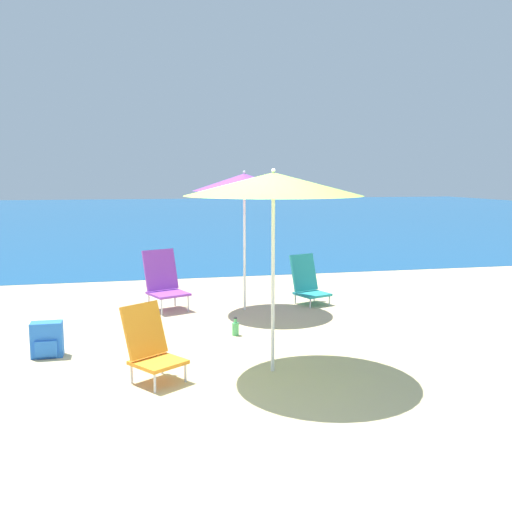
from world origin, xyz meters
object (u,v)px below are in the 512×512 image
(beach_umbrella_purple, at_px, (244,182))
(beach_chair_teal, at_px, (308,282))
(beach_chair_orange, at_px, (151,345))
(beach_chair_purple, at_px, (164,281))
(beach_umbrella_lime, at_px, (273,184))
(water_bottle, at_px, (235,328))
(backpack_blue, at_px, (47,340))

(beach_umbrella_purple, relative_size, beach_chair_teal, 2.72)
(beach_umbrella_purple, bearing_deg, beach_chair_orange, -118.67)
(beach_umbrella_purple, distance_m, beach_chair_purple, 1.90)
(beach_umbrella_lime, relative_size, water_bottle, 8.89)
(beach_umbrella_purple, xyz_separation_m, beach_chair_purple, (-1.16, 0.32, -1.46))
(beach_chair_purple, bearing_deg, beach_umbrella_lime, -95.35)
(beach_umbrella_lime, bearing_deg, backpack_blue, 156.71)
(beach_umbrella_lime, distance_m, beach_chair_orange, 1.97)
(beach_chair_orange, bearing_deg, beach_umbrella_purple, 26.45)
(beach_chair_teal, relative_size, beach_chair_purple, 0.86)
(beach_chair_teal, bearing_deg, backpack_blue, -171.89)
(beach_chair_teal, bearing_deg, beach_umbrella_lime, -134.21)
(beach_chair_teal, bearing_deg, beach_chair_orange, -150.91)
(beach_chair_purple, bearing_deg, beach_chair_orange, -117.96)
(backpack_blue, relative_size, water_bottle, 1.69)
(beach_umbrella_purple, relative_size, water_bottle, 8.90)
(backpack_blue, bearing_deg, beach_chair_orange, -42.33)
(beach_umbrella_purple, height_order, beach_chair_purple, beach_umbrella_purple)
(beach_chair_teal, height_order, backpack_blue, beach_chair_teal)
(beach_chair_orange, height_order, beach_chair_teal, beach_chair_teal)
(beach_umbrella_lime, height_order, water_bottle, beach_umbrella_lime)
(water_bottle, bearing_deg, beach_umbrella_purple, 73.79)
(beach_chair_orange, distance_m, beach_chair_teal, 3.89)
(beach_chair_teal, height_order, beach_chair_purple, beach_chair_purple)
(beach_chair_orange, height_order, beach_chair_purple, beach_chair_purple)
(beach_chair_orange, xyz_separation_m, beach_chair_purple, (0.32, 3.03, 0.07))
(beach_chair_teal, bearing_deg, beach_chair_purple, 157.71)
(beach_umbrella_lime, height_order, beach_chair_teal, beach_umbrella_lime)
(beach_umbrella_lime, relative_size, beach_chair_orange, 2.77)
(water_bottle, bearing_deg, beach_chair_orange, -128.50)
(beach_umbrella_purple, height_order, water_bottle, beach_umbrella_purple)
(beach_umbrella_purple, bearing_deg, water_bottle, -106.21)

